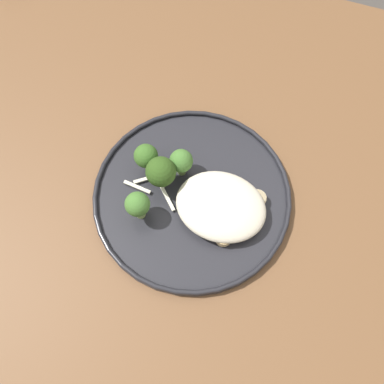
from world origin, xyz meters
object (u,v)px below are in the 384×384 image
at_px(seared_scallop_tilted_round, 224,238).
at_px(seared_scallop_right_edge, 208,219).
at_px(broccoli_floret_front_edge, 181,162).
at_px(seared_scallop_rear_pale, 239,201).
at_px(seared_scallop_center_golden, 215,187).
at_px(broccoli_floret_center_pile, 138,205).
at_px(broccoli_floret_split_head, 146,156).
at_px(seared_scallop_left_edge, 257,199).
at_px(dinner_plate, 192,195).
at_px(broccoli_floret_beside_noodles, 161,172).
at_px(seared_scallop_front_small, 195,189).
at_px(seared_scallop_tiny_bay, 226,206).

relative_size(seared_scallop_tilted_round, seared_scallop_right_edge, 0.69).
bearing_deg(broccoli_floret_front_edge, seared_scallop_rear_pale, 167.59).
bearing_deg(seared_scallop_center_golden, seared_scallop_right_edge, 96.15).
bearing_deg(broccoli_floret_center_pile, broccoli_floret_split_head, -76.01).
height_order(seared_scallop_tilted_round, broccoli_floret_split_head, broccoli_floret_split_head).
bearing_deg(seared_scallop_left_edge, broccoli_floret_front_edge, -4.56).
bearing_deg(seared_scallop_rear_pale, seared_scallop_left_edge, -153.14).
bearing_deg(dinner_plate, broccoli_floret_beside_noodles, -1.08).
distance_m(seared_scallop_left_edge, broccoli_floret_front_edge, 0.12).
xyz_separation_m(broccoli_floret_split_head, broccoli_floret_front_edge, (-0.05, -0.01, -0.00)).
bearing_deg(seared_scallop_left_edge, broccoli_floret_center_pile, 26.34).
bearing_deg(broccoli_floret_split_head, seared_scallop_rear_pale, 175.80).
bearing_deg(dinner_plate, seared_scallop_right_edge, 136.84).
distance_m(seared_scallop_center_golden, broccoli_floret_split_head, 0.11).
bearing_deg(seared_scallop_left_edge, seared_scallop_center_golden, 1.78).
distance_m(seared_scallop_rear_pale, seared_scallop_front_small, 0.07).
relative_size(seared_scallop_front_small, seared_scallop_tilted_round, 1.32).
bearing_deg(seared_scallop_center_golden, seared_scallop_left_edge, -178.22).
distance_m(seared_scallop_tiny_bay, broccoli_floret_beside_noodles, 0.10).
bearing_deg(seared_scallop_left_edge, dinner_plate, 12.84).
bearing_deg(broccoli_floret_split_head, broccoli_floret_beside_noodles, 148.96).
height_order(broccoli_floret_center_pile, broccoli_floret_front_edge, broccoli_floret_center_pile).
xyz_separation_m(broccoli_floret_beside_noodles, broccoli_floret_front_edge, (-0.02, -0.03, -0.01)).
xyz_separation_m(seared_scallop_rear_pale, seared_scallop_right_edge, (0.03, 0.04, -0.00)).
height_order(broccoli_floret_split_head, broccoli_floret_center_pile, broccoli_floret_center_pile).
height_order(dinner_plate, broccoli_floret_front_edge, broccoli_floret_front_edge).
distance_m(seared_scallop_center_golden, broccoli_floret_beside_noodles, 0.08).
xyz_separation_m(seared_scallop_right_edge, broccoli_floret_beside_noodles, (0.08, -0.03, 0.03)).
bearing_deg(seared_scallop_rear_pale, broccoli_floret_beside_noodles, 4.20).
distance_m(dinner_plate, seared_scallop_center_golden, 0.04).
relative_size(seared_scallop_rear_pale, seared_scallop_tilted_round, 1.45).
height_order(seared_scallop_left_edge, broccoli_floret_front_edge, broccoli_floret_front_edge).
xyz_separation_m(seared_scallop_rear_pale, broccoli_floret_beside_noodles, (0.11, 0.01, 0.03)).
xyz_separation_m(seared_scallop_center_golden, seared_scallop_right_edge, (-0.01, 0.05, 0.00)).
xyz_separation_m(seared_scallop_tiny_bay, seared_scallop_left_edge, (-0.04, -0.03, -0.00)).
bearing_deg(seared_scallop_tilted_round, dinner_plate, -37.88).
height_order(seared_scallop_front_small, seared_scallop_left_edge, same).
distance_m(seared_scallop_tilted_round, broccoli_floret_beside_noodles, 0.12).
distance_m(seared_scallop_front_small, seared_scallop_tilted_round, 0.08).
xyz_separation_m(seared_scallop_right_edge, broccoli_floret_split_head, (0.11, -0.05, 0.02)).
bearing_deg(broccoli_floret_center_pile, broccoli_floret_front_edge, -110.59).
bearing_deg(broccoli_floret_front_edge, broccoli_floret_split_head, 11.81).
relative_size(seared_scallop_front_small, broccoli_floret_split_head, 0.56).
distance_m(seared_scallop_tiny_bay, seared_scallop_right_edge, 0.03).
distance_m(seared_scallop_tiny_bay, seared_scallop_left_edge, 0.05).
xyz_separation_m(seared_scallop_tiny_bay, broccoli_floret_beside_noodles, (0.10, -0.01, 0.03)).
relative_size(seared_scallop_front_small, broccoli_floret_beside_noodles, 0.47).
relative_size(seared_scallop_tilted_round, broccoli_floret_beside_noodles, 0.36).
bearing_deg(broccoli_floret_front_edge, seared_scallop_right_edge, 134.61).
bearing_deg(seared_scallop_left_edge, seared_scallop_tilted_round, 68.76).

